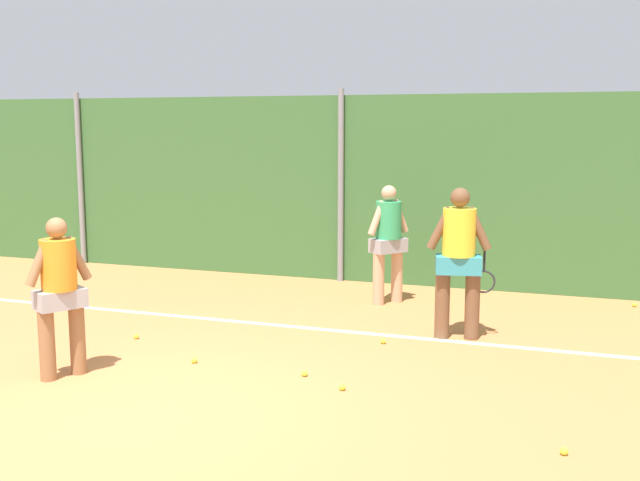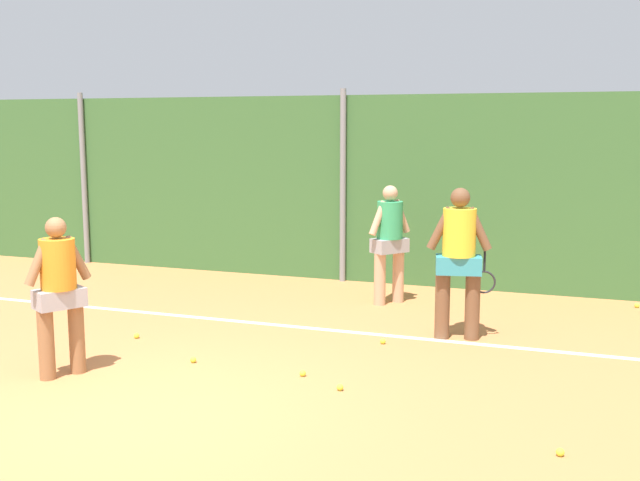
# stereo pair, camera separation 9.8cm
# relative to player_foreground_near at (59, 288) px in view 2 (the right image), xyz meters

# --- Properties ---
(ground_plane) EXTENTS (27.14, 27.14, 0.00)m
(ground_plane) POSITION_rel_player_foreground_near_xyz_m (1.23, 1.21, -0.94)
(ground_plane) COLOR #C67542
(hedge_fence_backdrop) EXTENTS (17.64, 0.25, 3.07)m
(hedge_fence_backdrop) POSITION_rel_player_foreground_near_xyz_m (1.23, 5.79, 0.59)
(hedge_fence_backdrop) COLOR #386633
(hedge_fence_backdrop) RESTS_ON ground_plane
(fence_post_left) EXTENTS (0.10, 0.10, 3.17)m
(fence_post_left) POSITION_rel_player_foreground_near_xyz_m (-3.85, 5.61, 0.65)
(fence_post_left) COLOR gray
(fence_post_left) RESTS_ON ground_plane
(fence_post_center) EXTENTS (0.10, 0.10, 3.17)m
(fence_post_center) POSITION_rel_player_foreground_near_xyz_m (1.23, 5.61, 0.65)
(fence_post_center) COLOR gray
(fence_post_center) RESTS_ON ground_plane
(court_baseline_paint) EXTENTS (12.89, 0.10, 0.01)m
(court_baseline_paint) POSITION_rel_player_foreground_near_xyz_m (1.23, 2.62, -0.93)
(court_baseline_paint) COLOR white
(court_baseline_paint) RESTS_ON ground_plane
(player_foreground_near) EXTENTS (0.49, 0.62, 1.67)m
(player_foreground_near) POSITION_rel_player_foreground_near_xyz_m (0.00, 0.00, 0.00)
(player_foreground_near) COLOR #8C603D
(player_foreground_near) RESTS_ON ground_plane
(player_midcourt) EXTENTS (0.82, 0.42, 1.85)m
(player_midcourt) POSITION_rel_player_foreground_near_xyz_m (3.63, 2.78, 0.10)
(player_midcourt) COLOR brown
(player_midcourt) RESTS_ON ground_plane
(player_backcourt_far) EXTENTS (0.54, 0.60, 1.73)m
(player_backcourt_far) POSITION_rel_player_foreground_near_xyz_m (2.37, 4.31, 0.04)
(player_backcourt_far) COLOR tan
(player_backcourt_far) RESTS_ON ground_plane
(tennis_ball_0) EXTENTS (0.07, 0.07, 0.07)m
(tennis_ball_0) POSITION_rel_player_foreground_near_xyz_m (2.86, 0.55, -0.90)
(tennis_ball_0) COLOR #CCDB33
(tennis_ball_0) RESTS_ON ground_plane
(tennis_ball_1) EXTENTS (0.07, 0.07, 0.07)m
(tennis_ball_1) POSITION_rel_player_foreground_near_xyz_m (-0.07, 1.46, -0.90)
(tennis_ball_1) COLOR #CCDB33
(tennis_ball_1) RESTS_ON ground_plane
(tennis_ball_2) EXTENTS (0.07, 0.07, 0.07)m
(tennis_ball_2) POSITION_rel_player_foreground_near_xyz_m (2.84, 2.25, -0.90)
(tennis_ball_2) COLOR #CCDB33
(tennis_ball_2) RESTS_ON ground_plane
(tennis_ball_3) EXTENTS (0.07, 0.07, 0.07)m
(tennis_ball_3) POSITION_rel_player_foreground_near_xyz_m (1.06, 0.84, -0.90)
(tennis_ball_3) COLOR #CCDB33
(tennis_ball_3) RESTS_ON ground_plane
(tennis_ball_5) EXTENTS (0.07, 0.07, 0.07)m
(tennis_ball_5) POSITION_rel_player_foreground_near_xyz_m (4.97, -0.30, -0.90)
(tennis_ball_5) COLOR #CCDB33
(tennis_ball_5) RESTS_ON ground_plane
(tennis_ball_6) EXTENTS (0.07, 0.07, 0.07)m
(tennis_ball_6) POSITION_rel_player_foreground_near_xyz_m (5.79, 5.24, -0.90)
(tennis_ball_6) COLOR #CCDB33
(tennis_ball_6) RESTS_ON ground_plane
(tennis_ball_7) EXTENTS (0.07, 0.07, 0.07)m
(tennis_ball_7) POSITION_rel_player_foreground_near_xyz_m (2.36, 0.82, -0.90)
(tennis_ball_7) COLOR #CCDB33
(tennis_ball_7) RESTS_ON ground_plane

